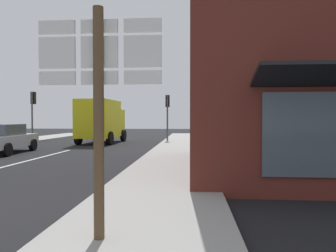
{
  "coord_description": "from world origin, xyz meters",
  "views": [
    {
      "loc": [
        6.74,
        -4.8,
        1.73
      ],
      "look_at": [
        5.61,
        10.38,
        1.39
      ],
      "focal_mm": 33.4,
      "sensor_mm": 36.0,
      "label": 1
    }
  ],
  "objects": [
    {
      "name": "delivery_truck",
      "position": [
        0.29,
        17.2,
        1.65
      ],
      "size": [
        2.68,
        5.1,
        3.05
      ],
      "color": "yellow",
      "rests_on": "ground"
    },
    {
      "name": "traffic_light_far_right",
      "position": [
        4.95,
        18.65,
        2.62
      ],
      "size": [
        0.3,
        0.49,
        3.54
      ],
      "color": "#47474C",
      "rests_on": "ground"
    },
    {
      "name": "sedan_far",
      "position": [
        -2.68,
        10.17,
        0.76
      ],
      "size": [
        2.19,
        4.31,
        1.47
      ],
      "color": "#B7BABF",
      "rests_on": "ground"
    },
    {
      "name": "lane_centre_stripe",
      "position": [
        0.0,
        6.0,
        0.01
      ],
      "size": [
        0.16,
        12.0,
        0.01
      ],
      "primitive_type": "cube",
      "color": "silver",
      "rests_on": "ground"
    },
    {
      "name": "traffic_light_far_left",
      "position": [
        -4.95,
        17.51,
        2.77
      ],
      "size": [
        0.3,
        0.49,
        3.74
      ],
      "color": "#47474C",
      "rests_on": "ground"
    },
    {
      "name": "ground_plane",
      "position": [
        0.0,
        10.0,
        0.0
      ],
      "size": [
        80.0,
        80.0,
        0.0
      ],
      "primitive_type": "plane",
      "color": "black"
    },
    {
      "name": "sidewalk_right",
      "position": [
        6.04,
        8.0,
        0.07
      ],
      "size": [
        2.77,
        44.0,
        0.14
      ],
      "primitive_type": "cube",
      "color": "#9E9B96",
      "rests_on": "ground"
    },
    {
      "name": "route_sign_post",
      "position": [
        5.52,
        -0.74,
        2.0
      ],
      "size": [
        1.66,
        0.14,
        3.2
      ],
      "color": "brown",
      "rests_on": "ground"
    }
  ]
}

